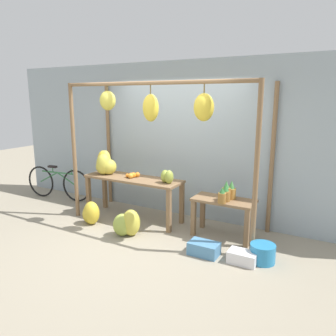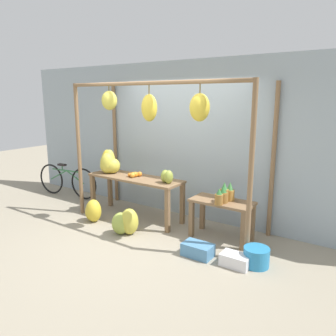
{
  "view_description": "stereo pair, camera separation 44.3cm",
  "coord_description": "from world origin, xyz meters",
  "px_view_note": "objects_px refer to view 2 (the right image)",
  "views": [
    {
      "loc": [
        2.67,
        -3.94,
        2.17
      ],
      "look_at": [
        0.09,
        0.68,
        1.02
      ],
      "focal_mm": 35.0,
      "sensor_mm": 36.0,
      "label": 1
    },
    {
      "loc": [
        3.05,
        -3.7,
        2.17
      ],
      "look_at": [
        0.09,
        0.68,
        1.02
      ],
      "focal_mm": 35.0,
      "sensor_mm": 36.0,
      "label": 2
    }
  ],
  "objects_px": {
    "pineapple_cluster": "(224,195)",
    "banana_pile_ground_left": "(93,211)",
    "fruit_crate_white": "(198,250)",
    "fruit_crate_purple": "(235,260)",
    "orange_pile": "(135,175)",
    "banana_pile_on_table": "(109,163)",
    "parked_bicycle": "(67,181)",
    "banana_pile_ground_right": "(126,222)",
    "papaya_pile": "(167,177)",
    "blue_bucket": "(256,257)"
  },
  "relations": [
    {
      "from": "pineapple_cluster",
      "to": "banana_pile_ground_left",
      "type": "height_order",
      "value": "pineapple_cluster"
    },
    {
      "from": "pineapple_cluster",
      "to": "fruit_crate_white",
      "type": "height_order",
      "value": "pineapple_cluster"
    },
    {
      "from": "banana_pile_ground_left",
      "to": "fruit_crate_purple",
      "type": "distance_m",
      "value": 2.73
    },
    {
      "from": "orange_pile",
      "to": "banana_pile_on_table",
      "type": "bearing_deg",
      "value": -178.61
    },
    {
      "from": "pineapple_cluster",
      "to": "fruit_crate_purple",
      "type": "xyz_separation_m",
      "value": [
        0.47,
        -0.64,
        -0.65
      ]
    },
    {
      "from": "parked_bicycle",
      "to": "orange_pile",
      "type": "bearing_deg",
      "value": -5.02
    },
    {
      "from": "banana_pile_on_table",
      "to": "parked_bicycle",
      "type": "relative_size",
      "value": 0.29
    },
    {
      "from": "parked_bicycle",
      "to": "banana_pile_ground_right",
      "type": "bearing_deg",
      "value": -18.55
    },
    {
      "from": "banana_pile_ground_left",
      "to": "fruit_crate_white",
      "type": "xyz_separation_m",
      "value": [
        2.18,
        -0.1,
        -0.1
      ]
    },
    {
      "from": "orange_pile",
      "to": "pineapple_cluster",
      "type": "distance_m",
      "value": 1.74
    },
    {
      "from": "banana_pile_ground_left",
      "to": "orange_pile",
      "type": "bearing_deg",
      "value": 47.63
    },
    {
      "from": "orange_pile",
      "to": "parked_bicycle",
      "type": "bearing_deg",
      "value": 174.98
    },
    {
      "from": "pineapple_cluster",
      "to": "banana_pile_ground_left",
      "type": "relative_size",
      "value": 1.0
    },
    {
      "from": "pineapple_cluster",
      "to": "papaya_pile",
      "type": "distance_m",
      "value": 1.03
    },
    {
      "from": "banana_pile_ground_left",
      "to": "parked_bicycle",
      "type": "height_order",
      "value": "parked_bicycle"
    },
    {
      "from": "banana_pile_on_table",
      "to": "banana_pile_ground_left",
      "type": "xyz_separation_m",
      "value": [
        0.1,
        -0.54,
        -0.76
      ]
    },
    {
      "from": "fruit_crate_purple",
      "to": "blue_bucket",
      "type": "bearing_deg",
      "value": 35.61
    },
    {
      "from": "papaya_pile",
      "to": "banana_pile_ground_left",
      "type": "bearing_deg",
      "value": -156.48
    },
    {
      "from": "pineapple_cluster",
      "to": "fruit_crate_white",
      "type": "relative_size",
      "value": 0.97
    },
    {
      "from": "orange_pile",
      "to": "fruit_crate_purple",
      "type": "xyz_separation_m",
      "value": [
        2.21,
        -0.63,
        -0.73
      ]
    },
    {
      "from": "fruit_crate_white",
      "to": "orange_pile",
      "type": "bearing_deg",
      "value": 158.49
    },
    {
      "from": "pineapple_cluster",
      "to": "banana_pile_ground_right",
      "type": "height_order",
      "value": "pineapple_cluster"
    },
    {
      "from": "fruit_crate_purple",
      "to": "fruit_crate_white",
      "type": "bearing_deg",
      "value": -176.87
    },
    {
      "from": "banana_pile_on_table",
      "to": "fruit_crate_purple",
      "type": "distance_m",
      "value": 3.02
    },
    {
      "from": "parked_bicycle",
      "to": "pineapple_cluster",
      "type": "bearing_deg",
      "value": -2.61
    },
    {
      "from": "banana_pile_ground_left",
      "to": "banana_pile_on_table",
      "type": "bearing_deg",
      "value": 100.22
    },
    {
      "from": "orange_pile",
      "to": "pineapple_cluster",
      "type": "xyz_separation_m",
      "value": [
        1.74,
        0.01,
        -0.08
      ]
    },
    {
      "from": "banana_pile_on_table",
      "to": "blue_bucket",
      "type": "xyz_separation_m",
      "value": [
        3.04,
        -0.45,
        -0.83
      ]
    },
    {
      "from": "orange_pile",
      "to": "pineapple_cluster",
      "type": "relative_size",
      "value": 0.59
    },
    {
      "from": "parked_bicycle",
      "to": "fruit_crate_purple",
      "type": "height_order",
      "value": "parked_bicycle"
    },
    {
      "from": "banana_pile_ground_left",
      "to": "pineapple_cluster",
      "type": "bearing_deg",
      "value": 14.16
    },
    {
      "from": "parked_bicycle",
      "to": "banana_pile_ground_left",
      "type": "bearing_deg",
      "value": -25.01
    },
    {
      "from": "fruit_crate_white",
      "to": "parked_bicycle",
      "type": "bearing_deg",
      "value": 167.42
    },
    {
      "from": "banana_pile_on_table",
      "to": "fruit_crate_purple",
      "type": "xyz_separation_m",
      "value": [
        2.82,
        -0.61,
        -0.87
      ]
    },
    {
      "from": "blue_bucket",
      "to": "papaya_pile",
      "type": "relative_size",
      "value": 1.34
    },
    {
      "from": "orange_pile",
      "to": "fruit_crate_purple",
      "type": "relative_size",
      "value": 0.63
    },
    {
      "from": "banana_pile_ground_left",
      "to": "banana_pile_ground_right",
      "type": "distance_m",
      "value": 0.86
    },
    {
      "from": "parked_bicycle",
      "to": "papaya_pile",
      "type": "xyz_separation_m",
      "value": [
        2.82,
        -0.21,
        0.52
      ]
    },
    {
      "from": "banana_pile_ground_left",
      "to": "blue_bucket",
      "type": "bearing_deg",
      "value": 1.76
    },
    {
      "from": "orange_pile",
      "to": "pineapple_cluster",
      "type": "bearing_deg",
      "value": 0.3
    },
    {
      "from": "fruit_crate_purple",
      "to": "parked_bicycle",
      "type": "bearing_deg",
      "value": 169.34
    },
    {
      "from": "banana_pile_on_table",
      "to": "parked_bicycle",
      "type": "distance_m",
      "value": 1.62
    },
    {
      "from": "pineapple_cluster",
      "to": "banana_pile_ground_right",
      "type": "xyz_separation_m",
      "value": [
        -1.4,
        -0.65,
        -0.54
      ]
    },
    {
      "from": "banana_pile_on_table",
      "to": "papaya_pile",
      "type": "relative_size",
      "value": 1.87
    },
    {
      "from": "pineapple_cluster",
      "to": "parked_bicycle",
      "type": "relative_size",
      "value": 0.25
    },
    {
      "from": "banana_pile_ground_right",
      "to": "papaya_pile",
      "type": "relative_size",
      "value": 2.01
    },
    {
      "from": "banana_pile_ground_right",
      "to": "fruit_crate_purple",
      "type": "distance_m",
      "value": 1.87
    },
    {
      "from": "pineapple_cluster",
      "to": "parked_bicycle",
      "type": "distance_m",
      "value": 3.87
    },
    {
      "from": "banana_pile_ground_left",
      "to": "banana_pile_ground_right",
      "type": "height_order",
      "value": "banana_pile_ground_right"
    },
    {
      "from": "orange_pile",
      "to": "blue_bucket",
      "type": "bearing_deg",
      "value": -10.88
    }
  ]
}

